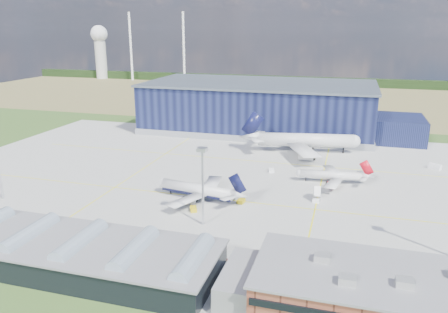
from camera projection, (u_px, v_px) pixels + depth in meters
ground at (204, 186)px, 155.95m from camera, size 600.00×600.00×0.00m
apron at (212, 177)px, 165.15m from camera, size 220.00×160.00×0.08m
farmland at (290, 97)px, 358.46m from camera, size 600.00×220.00×0.01m
treeline at (302, 81)px, 430.96m from camera, size 600.00×8.00×8.00m
horizon_dressing at (123, 47)px, 468.60m from camera, size 440.20×18.00×70.00m
hangar at (264, 109)px, 239.16m from camera, size 145.00×62.00×26.10m
ops_building at (372, 295)px, 84.58m from camera, size 46.00×23.00×10.90m
glass_concourse at (94, 255)px, 101.40m from camera, size 78.00×23.00×8.60m
light_mast_center at (202, 174)px, 121.27m from camera, size 2.60×2.60×23.00m
airliner_navy at (197, 184)px, 142.90m from camera, size 37.83×37.24×10.76m
airliner_red at (331, 171)px, 158.20m from camera, size 30.22×29.66×9.14m
airliner_widebody at (306, 133)px, 196.06m from camera, size 62.81×61.84×17.78m
gse_tug_a at (193, 209)px, 134.72m from camera, size 3.06×3.66×1.31m
gse_tug_b at (241, 201)px, 140.91m from camera, size 2.42×3.25×1.29m
gse_van_a at (164, 240)px, 113.67m from camera, size 6.67×4.27×2.69m
gse_cart_a at (271, 170)px, 171.16m from camera, size 2.69×3.44×1.32m
gse_van_b at (435, 167)px, 174.39m from camera, size 5.21×4.56×2.20m
airstair at (317, 195)px, 143.58m from camera, size 2.61×5.32×3.28m
car_a at (220, 258)px, 106.09m from camera, size 4.04×2.07×1.32m
car_b at (383, 273)px, 99.57m from camera, size 3.80×2.05×1.19m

